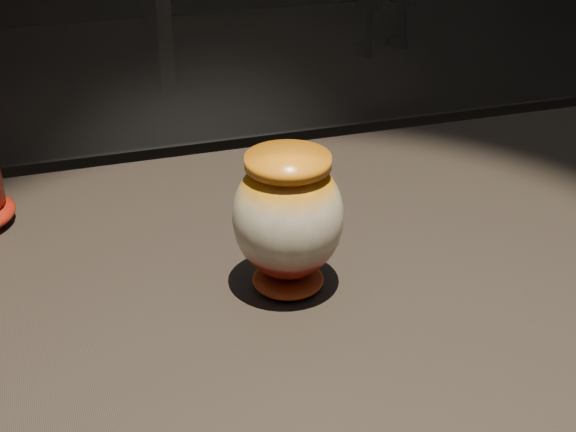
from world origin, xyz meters
The scene contains 2 objects.
display_plinth centered at (0.00, 0.00, 0.63)m, with size 2.00×0.80×0.90m.
main_vase centered at (0.03, -0.05, 1.00)m, with size 0.17×0.17×0.18m.
Camera 1 is at (-0.24, -0.87, 1.46)m, focal length 50.00 mm.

